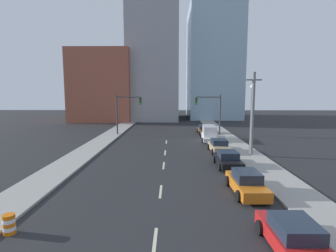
% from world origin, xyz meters
% --- Properties ---
extents(sidewalk_left, '(3.07, 91.52, 0.16)m').
position_xyz_m(sidewalk_left, '(-8.88, 45.76, 0.08)').
color(sidewalk_left, '#9E9B93').
rests_on(sidewalk_left, ground).
extents(sidewalk_right, '(3.07, 91.52, 0.16)m').
position_xyz_m(sidewalk_right, '(8.88, 45.76, 0.08)').
color(sidewalk_right, '#9E9B93').
rests_on(sidewalk_right, ground).
extents(lane_stripe_at_8m, '(0.16, 2.40, 0.01)m').
position_xyz_m(lane_stripe_at_8m, '(0.00, 8.45, 0.00)').
color(lane_stripe_at_8m, beige).
rests_on(lane_stripe_at_8m, ground).
extents(lane_stripe_at_14m, '(0.16, 2.40, 0.01)m').
position_xyz_m(lane_stripe_at_14m, '(0.00, 14.48, 0.00)').
color(lane_stripe_at_14m, beige).
rests_on(lane_stripe_at_14m, ground).
extents(lane_stripe_at_21m, '(0.16, 2.40, 0.01)m').
position_xyz_m(lane_stripe_at_21m, '(0.00, 20.90, 0.00)').
color(lane_stripe_at_21m, beige).
rests_on(lane_stripe_at_21m, ground).
extents(lane_stripe_at_26m, '(0.16, 2.40, 0.01)m').
position_xyz_m(lane_stripe_at_26m, '(0.00, 26.06, 0.00)').
color(lane_stripe_at_26m, beige).
rests_on(lane_stripe_at_26m, ground).
extents(lane_stripe_at_33m, '(0.16, 2.40, 0.01)m').
position_xyz_m(lane_stripe_at_33m, '(0.00, 32.57, 0.00)').
color(lane_stripe_at_33m, beige).
rests_on(lane_stripe_at_33m, ground).
extents(building_brick_left, '(14.00, 16.00, 16.52)m').
position_xyz_m(building_brick_left, '(-15.61, 62.31, 8.26)').
color(building_brick_left, '#9E513D').
rests_on(building_brick_left, ground).
extents(building_office_center, '(12.00, 20.00, 27.21)m').
position_xyz_m(building_office_center, '(-3.78, 66.31, 13.61)').
color(building_office_center, '#99999E').
rests_on(building_office_center, ground).
extents(building_glass_right, '(13.00, 20.00, 29.12)m').
position_xyz_m(building_glass_right, '(11.68, 70.31, 14.56)').
color(building_glass_right, '#99B7CC').
rests_on(building_glass_right, ground).
extents(traffic_signal_left, '(4.03, 0.35, 6.41)m').
position_xyz_m(traffic_signal_left, '(-6.82, 38.49, 4.12)').
color(traffic_signal_left, '#38383D').
rests_on(traffic_signal_left, ground).
extents(traffic_signal_right, '(4.03, 0.35, 6.41)m').
position_xyz_m(traffic_signal_right, '(7.17, 38.49, 4.12)').
color(traffic_signal_right, '#38383D').
rests_on(traffic_signal_right, ground).
extents(utility_pole_right_mid, '(1.60, 0.32, 8.75)m').
position_xyz_m(utility_pole_right_mid, '(9.12, 24.68, 4.50)').
color(utility_pole_right_mid, slate).
rests_on(utility_pole_right_mid, ground).
extents(traffic_barrel, '(0.56, 0.56, 0.95)m').
position_xyz_m(traffic_barrel, '(-6.91, 9.01, 0.47)').
color(traffic_barrel, orange).
rests_on(traffic_barrel, ground).
extents(street_lamp, '(0.44, 0.44, 7.48)m').
position_xyz_m(street_lamp, '(9.03, 24.81, 4.39)').
color(street_lamp, '#4C4C51').
rests_on(street_lamp, ground).
extents(sedan_red, '(2.15, 4.53, 1.39)m').
position_xyz_m(sedan_red, '(5.85, 7.74, 0.64)').
color(sedan_red, red).
rests_on(sedan_red, ground).
extents(sedan_orange, '(2.14, 4.57, 1.49)m').
position_xyz_m(sedan_orange, '(5.71, 14.30, 0.68)').
color(sedan_orange, orange).
rests_on(sedan_orange, ground).
extents(sedan_black, '(2.22, 4.38, 1.39)m').
position_xyz_m(sedan_black, '(5.82, 20.66, 0.64)').
color(sedan_black, black).
rests_on(sedan_black, ground).
extents(sedan_tan, '(2.24, 4.41, 1.44)m').
position_xyz_m(sedan_tan, '(6.08, 26.59, 0.66)').
color(sedan_tan, tan).
rests_on(sedan_tan, ground).
extents(box_truck_white, '(2.45, 6.28, 2.09)m').
position_xyz_m(box_truck_white, '(5.98, 33.87, 0.98)').
color(box_truck_white, silver).
rests_on(box_truck_white, ground).
extents(sedan_brown, '(2.15, 4.40, 1.39)m').
position_xyz_m(sedan_brown, '(6.02, 40.02, 0.64)').
color(sedan_brown, brown).
rests_on(sedan_brown, ground).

